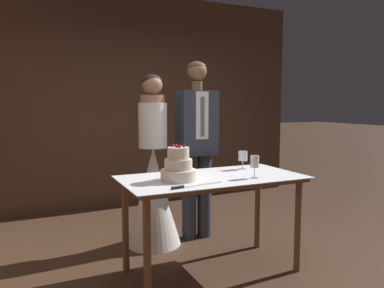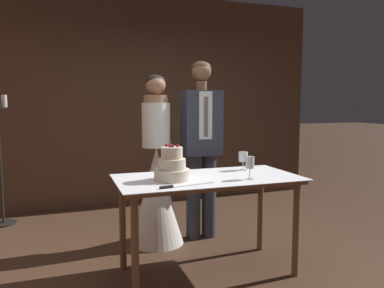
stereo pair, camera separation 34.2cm
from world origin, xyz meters
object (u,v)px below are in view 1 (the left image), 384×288
Objects in this scene: groom at (197,142)px; cake_knife at (188,186)px; tiered_cake at (178,167)px; wine_glass_near at (255,163)px; bride at (153,184)px; wine_glass_middle at (243,156)px; cake_table at (212,188)px.

cake_knife is at bearing -118.51° from groom.
tiered_cake reaches higher than wine_glass_near.
groom is at bearing -0.06° from bride.
wine_glass_middle is at bearing -73.50° from groom.
cake_table is 0.41m from wine_glass_near.
bride is (-0.24, 0.80, -0.10)m from cake_table.
wine_glass_middle is at bearing 21.41° from cake_knife.
cake_knife reaches higher than cake_table.
cake_table is 5.29× the size of tiered_cake.
wine_glass_middle reaches higher than cake_knife.
bride is at bearing 117.60° from wine_glass_near.
tiered_cake is at bearing 164.07° from wine_glass_near.
tiered_cake is 0.62m from wine_glass_near.
bride is (0.11, 1.08, -0.20)m from cake_knife.
bride reaches higher than wine_glass_middle.
cake_table is 0.51m from wine_glass_middle.
cake_knife is at bearing -172.58° from wine_glass_near.
tiered_cake is 0.76m from wine_glass_middle.
cake_table is 0.84m from bride.
cake_table is 3.38× the size of cake_knife.
groom reaches higher than wine_glass_near.
groom is (-0.04, 1.00, 0.08)m from wine_glass_near.
bride reaches higher than cake_table.
cake_knife is at bearing -141.25° from cake_table.
groom is at bearing 56.22° from tiered_cake.
cake_table is at bearing 145.17° from wine_glass_near.
cake_table is 8.97× the size of wine_glass_middle.
tiered_cake is at bearing -163.13° from wine_glass_middle.
cake_knife is 2.65× the size of wine_glass_middle.
groom is at bearing 73.33° from cake_table.
cake_table is at bearing -73.34° from bride.
cake_table is at bearing -154.93° from wine_glass_middle.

